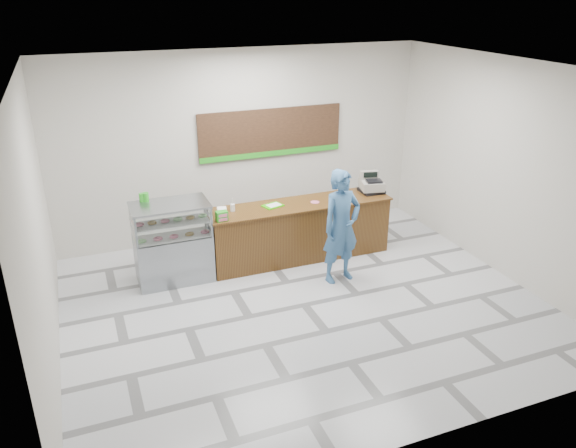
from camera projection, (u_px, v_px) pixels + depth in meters
name	position (u px, v px, depth m)	size (l,w,h in m)	color
floor	(305.00, 305.00, 8.55)	(7.00, 7.00, 0.00)	silver
back_wall	(243.00, 145.00, 10.43)	(7.00, 7.00, 0.00)	beige
ceiling	(308.00, 69.00, 7.18)	(7.00, 7.00, 0.00)	silver
sales_counter	(299.00, 231.00, 9.86)	(3.26, 0.76, 1.03)	#5C3715
display_case	(173.00, 242.00, 9.05)	(1.22, 0.72, 1.33)	gray
menu_board	(271.00, 133.00, 10.51)	(2.80, 0.06, 0.90)	black
cash_register	(371.00, 185.00, 10.14)	(0.47, 0.49, 0.37)	black
card_terminal	(344.00, 199.00, 9.79)	(0.08, 0.17, 0.04)	black
serving_tray	(273.00, 206.00, 9.54)	(0.38, 0.32, 0.02)	#2DCF00
napkin_box	(222.00, 212.00, 9.14)	(0.15, 0.15, 0.13)	white
straw_cup	(233.00, 208.00, 9.31)	(0.08, 0.08, 0.12)	silver
promo_box	(222.00, 216.00, 8.91)	(0.18, 0.12, 0.16)	#25991E
donut_decal	(315.00, 202.00, 9.71)	(0.16, 0.16, 0.00)	#DA6585
green_cup_left	(142.00, 198.00, 8.87)	(0.09, 0.09, 0.13)	#25991E
green_cup_right	(146.00, 197.00, 8.88)	(0.09, 0.09, 0.14)	#25991E
customer	(341.00, 227.00, 8.95)	(0.69, 0.45, 1.88)	#366290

